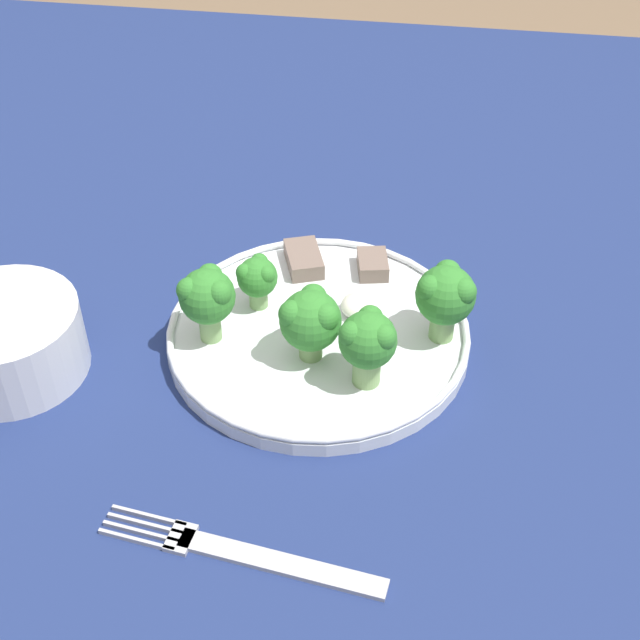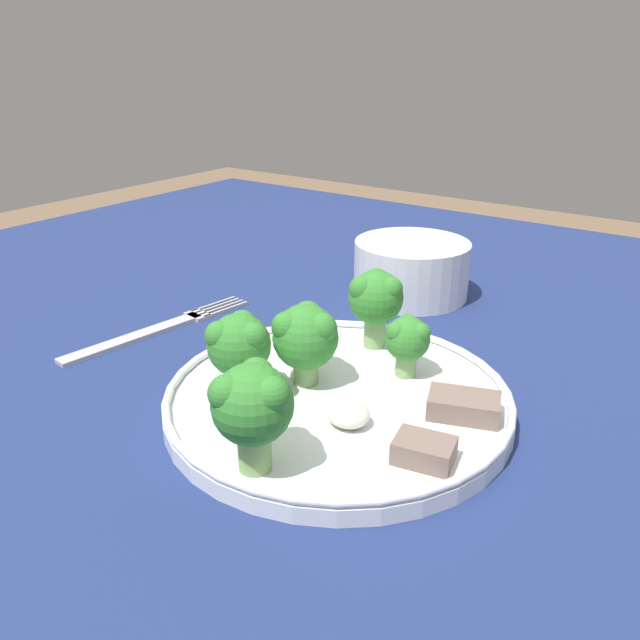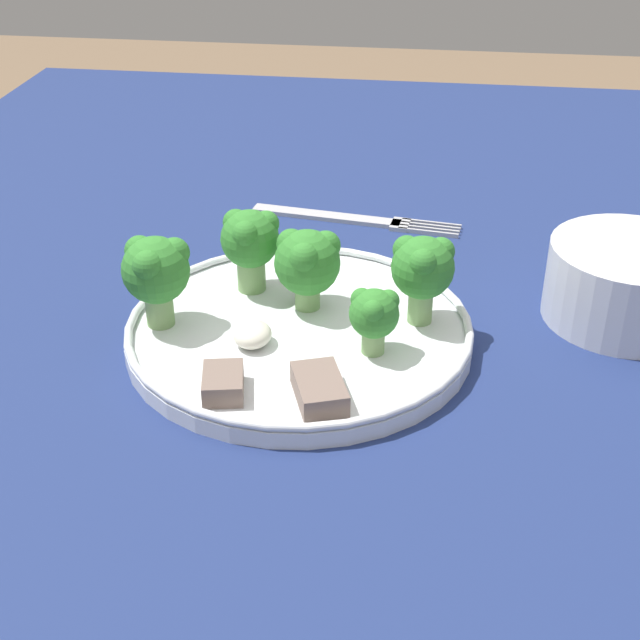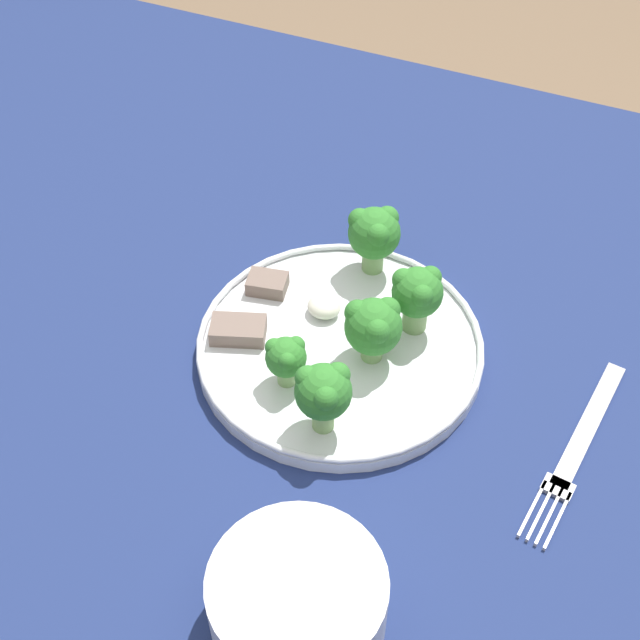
% 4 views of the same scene
% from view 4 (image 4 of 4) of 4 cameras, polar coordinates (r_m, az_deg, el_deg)
% --- Properties ---
extents(table, '(1.35, 1.10, 0.78)m').
position_cam_4_polar(table, '(0.81, -0.33, -10.06)').
color(table, navy).
rests_on(table, ground_plane).
extents(dinner_plate, '(0.25, 0.25, 0.02)m').
position_cam_4_polar(dinner_plate, '(0.78, 1.28, -1.71)').
color(dinner_plate, white).
rests_on(dinner_plate, table).
extents(fork, '(0.05, 0.20, 0.00)m').
position_cam_4_polar(fork, '(0.75, 16.17, -7.80)').
color(fork, '#B2B2B7').
rests_on(fork, table).
extents(cream_bowl, '(0.12, 0.12, 0.06)m').
position_cam_4_polar(cream_bowl, '(0.63, -1.44, -17.68)').
color(cream_bowl, silver).
rests_on(cream_bowl, table).
extents(broccoli_floret_near_rim_left, '(0.05, 0.04, 0.07)m').
position_cam_4_polar(broccoli_floret_near_rim_left, '(0.76, 6.25, 1.71)').
color(broccoli_floret_near_rim_left, '#7FA866').
rests_on(broccoli_floret_near_rim_left, dinner_plate).
extents(broccoli_floret_center_left, '(0.04, 0.03, 0.05)m').
position_cam_4_polar(broccoli_floret_center_left, '(0.73, -2.20, -2.41)').
color(broccoli_floret_center_left, '#7FA866').
rests_on(broccoli_floret_center_left, dinner_plate).
extents(broccoli_floret_back_left, '(0.05, 0.05, 0.07)m').
position_cam_4_polar(broccoli_floret_back_left, '(0.69, 0.21, -4.62)').
color(broccoli_floret_back_left, '#7FA866').
rests_on(broccoli_floret_back_left, dinner_plate).
extents(broccoli_floret_front_left, '(0.05, 0.05, 0.06)m').
position_cam_4_polar(broccoli_floret_front_left, '(0.74, 3.44, -0.39)').
color(broccoli_floret_front_left, '#7FA866').
rests_on(broccoli_floret_front_left, dinner_plate).
extents(broccoli_floret_center_back, '(0.05, 0.05, 0.07)m').
position_cam_4_polar(broccoli_floret_center_back, '(0.81, 3.50, 5.57)').
color(broccoli_floret_center_back, '#7FA866').
rests_on(broccoli_floret_center_back, dinner_plate).
extents(meat_slice_front_slice, '(0.04, 0.03, 0.01)m').
position_cam_4_polar(meat_slice_front_slice, '(0.82, -3.39, 2.34)').
color(meat_slice_front_slice, '#756056').
rests_on(meat_slice_front_slice, dinner_plate).
extents(meat_slice_middle_slice, '(0.05, 0.04, 0.02)m').
position_cam_4_polar(meat_slice_middle_slice, '(0.78, -5.26, -0.64)').
color(meat_slice_middle_slice, '#756056').
rests_on(meat_slice_middle_slice, dinner_plate).
extents(sauce_dollop, '(0.03, 0.03, 0.02)m').
position_cam_4_polar(sauce_dollop, '(0.79, 0.25, 0.85)').
color(sauce_dollop, silver).
rests_on(sauce_dollop, dinner_plate).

